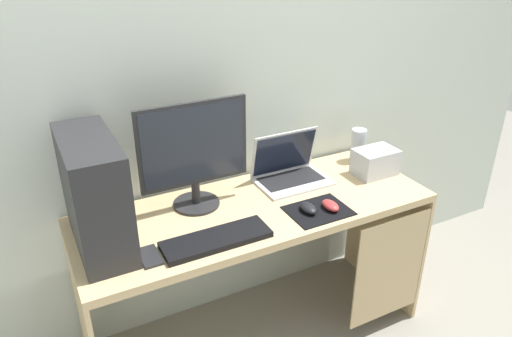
# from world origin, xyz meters

# --- Properties ---
(ground_plane) EXTENTS (8.00, 8.00, 0.00)m
(ground_plane) POSITION_xyz_m (0.00, 0.00, 0.00)
(ground_plane) COLOR gray
(wall_back) EXTENTS (4.00, 0.05, 2.60)m
(wall_back) POSITION_xyz_m (0.00, 0.33, 1.30)
(wall_back) COLOR beige
(wall_back) RESTS_ON ground_plane
(desk) EXTENTS (1.55, 0.57, 0.73)m
(desk) POSITION_xyz_m (0.02, -0.01, 0.59)
(desk) COLOR tan
(desk) RESTS_ON ground_plane
(pc_tower) EXTENTS (0.18, 0.46, 0.43)m
(pc_tower) POSITION_xyz_m (-0.64, 0.03, 0.94)
(pc_tower) COLOR #232326
(pc_tower) RESTS_ON desk
(monitor) EXTENTS (0.47, 0.20, 0.47)m
(monitor) POSITION_xyz_m (-0.22, 0.12, 0.97)
(monitor) COLOR #232326
(monitor) RESTS_ON desk
(laptop) EXTENTS (0.33, 0.23, 0.23)m
(laptop) POSITION_xyz_m (0.25, 0.14, 0.77)
(laptop) COLOR silver
(laptop) RESTS_ON desk
(speaker) EXTENTS (0.08, 0.08, 0.17)m
(speaker) POSITION_xyz_m (0.67, 0.17, 0.81)
(speaker) COLOR #B7BCC6
(speaker) RESTS_ON desk
(projector) EXTENTS (0.20, 0.14, 0.13)m
(projector) POSITION_xyz_m (0.65, 0.01, 0.79)
(projector) COLOR #B7BCC6
(projector) RESTS_ON desk
(keyboard) EXTENTS (0.42, 0.14, 0.02)m
(keyboard) POSITION_xyz_m (-0.26, -0.17, 0.74)
(keyboard) COLOR black
(keyboard) RESTS_ON desk
(mousepad) EXTENTS (0.26, 0.20, 0.00)m
(mousepad) POSITION_xyz_m (0.21, -0.16, 0.73)
(mousepad) COLOR black
(mousepad) RESTS_ON desk
(mouse_left) EXTENTS (0.06, 0.10, 0.03)m
(mouse_left) POSITION_xyz_m (0.17, -0.15, 0.75)
(mouse_left) COLOR black
(mouse_left) RESTS_ON mousepad
(mouse_right) EXTENTS (0.06, 0.10, 0.03)m
(mouse_right) POSITION_xyz_m (0.26, -0.17, 0.75)
(mouse_right) COLOR #B23333
(mouse_right) RESTS_ON mousepad
(cell_phone) EXTENTS (0.07, 0.13, 0.01)m
(cell_phone) POSITION_xyz_m (-0.51, -0.15, 0.73)
(cell_phone) COLOR #232326
(cell_phone) RESTS_ON desk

